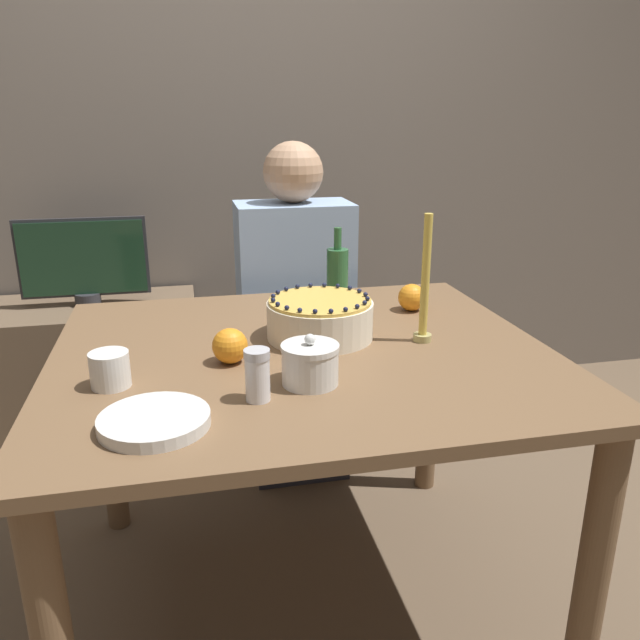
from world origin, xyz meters
name	(u,v)px	position (x,y,z in m)	size (l,w,h in m)	color
ground_plane	(305,597)	(0.00, 0.00, 0.00)	(12.00, 12.00, 0.00)	brown
wall_behind	(239,114)	(0.00, 1.40, 1.30)	(8.00, 0.05, 2.60)	slate
dining_table	(303,393)	(0.00, 0.00, 0.63)	(1.20, 1.04, 0.75)	brown
cake	(320,319)	(0.06, 0.08, 0.80)	(0.27, 0.27, 0.11)	#EFE5CC
sugar_bowl	(310,364)	(-0.02, -0.20, 0.80)	(0.12, 0.12, 0.11)	silver
sugar_shaker	(257,375)	(-0.14, -0.26, 0.81)	(0.05, 0.05, 0.11)	white
plate_stack	(154,421)	(-0.34, -0.33, 0.76)	(0.21, 0.21, 0.02)	silver
candle	(425,290)	(0.31, -0.01, 0.89)	(0.05, 0.05, 0.32)	tan
bottle	(337,275)	(0.18, 0.37, 0.84)	(0.07, 0.07, 0.23)	#2D6638
cup	(110,370)	(-0.44, -0.13, 0.79)	(0.08, 0.08, 0.08)	white
orange_fruit_0	(230,346)	(-0.18, -0.05, 0.79)	(0.08, 0.08, 0.08)	orange
orange_fruit_1	(412,297)	(0.37, 0.25, 0.79)	(0.08, 0.08, 0.08)	orange
person_man_blue_shirt	(295,334)	(0.11, 0.72, 0.53)	(0.40, 0.34, 1.22)	#2D2D38
side_cabinet	(97,371)	(-0.66, 1.13, 0.29)	(0.83, 0.46, 0.57)	brown
tv_monitor	(84,261)	(-0.66, 1.13, 0.75)	(0.49, 0.10, 0.35)	#2D2D33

